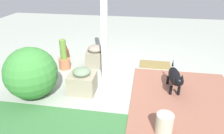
# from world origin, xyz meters

# --- Properties ---
(ground_plane) EXTENTS (12.00, 12.00, 0.00)m
(ground_plane) POSITION_xyz_m (0.00, 0.00, 0.00)
(ground_plane) COLOR #9DA497
(brick_path) EXTENTS (1.80, 2.40, 0.02)m
(brick_path) POSITION_xyz_m (-1.14, 0.60, 0.01)
(brick_path) COLOR #8F5846
(brick_path) RESTS_ON ground
(porch_pillar) EXTENTS (0.11, 0.11, 2.56)m
(porch_pillar) POSITION_xyz_m (0.34, -0.11, 1.28)
(porch_pillar) COLOR white
(porch_pillar) RESTS_ON ground
(stone_planter_nearest) EXTENTS (0.43, 0.44, 0.49)m
(stone_planter_nearest) POSITION_xyz_m (0.66, -0.63, 0.23)
(stone_planter_nearest) COLOR gray
(stone_planter_nearest) RESTS_ON ground
(stone_planter_mid) EXTENTS (0.47, 0.42, 0.47)m
(stone_planter_mid) POSITION_xyz_m (0.63, 0.47, 0.21)
(stone_planter_mid) COLOR gray
(stone_planter_mid) RESTS_ON ground
(round_shrub) EXTENTS (0.88, 0.88, 0.88)m
(round_shrub) POSITION_xyz_m (1.42, 0.74, 0.44)
(round_shrub) COLOR #398035
(round_shrub) RESTS_ON ground
(terracotta_pot_tall) EXTENTS (0.25, 0.25, 0.66)m
(terracotta_pot_tall) POSITION_xyz_m (1.30, -0.37, 0.24)
(terracotta_pot_tall) COLOR #B16844
(terracotta_pot_tall) RESTS_ON ground
(terracotta_pot_spiky) EXTENTS (0.22, 0.22, 0.53)m
(terracotta_pot_spiky) POSITION_xyz_m (1.50, -0.91, 0.25)
(terracotta_pot_spiky) COLOR #AD563A
(terracotta_pot_spiky) RESTS_ON ground
(dog) EXTENTS (0.23, 0.73, 0.50)m
(dog) POSITION_xyz_m (-0.98, 0.21, 0.29)
(dog) COLOR black
(dog) RESTS_ON ground
(ceramic_urn) EXTENTS (0.23, 0.23, 0.32)m
(ceramic_urn) POSITION_xyz_m (-0.74, 1.33, 0.16)
(ceramic_urn) COLOR beige
(ceramic_urn) RESTS_ON ground
(doormat) EXTENTS (0.69, 0.40, 0.03)m
(doormat) POSITION_xyz_m (-0.68, -0.87, 0.01)
(doormat) COLOR olive
(doormat) RESTS_ON ground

